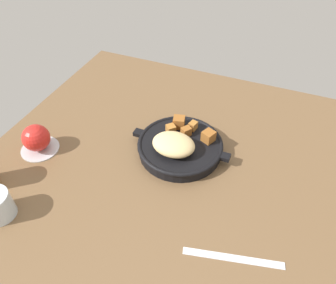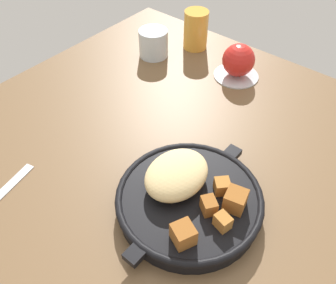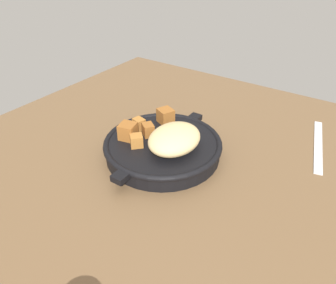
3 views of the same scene
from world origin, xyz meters
The scene contains 5 objects.
ground_plane centered at (0.00, 0.00, -1.20)cm, with size 95.26×96.56×2.40cm, color brown.
cast_iron_skillet centered at (-2.75, -5.33, 2.59)cm, with size 27.72×23.41×7.53cm.
saucer_plate centered at (33.76, 8.20, 0.30)cm, with size 10.47×10.47×0.60cm, color #B7BABF.
red_apple centered at (33.76, 8.20, 4.32)cm, with size 7.44×7.44×7.44cm, color red.
butter_knife centered at (-24.03, 19.50, 0.18)cm, with size 20.96×1.60×0.36cm, color silver.
Camera 1 is at (-23.42, 53.84, 63.30)cm, focal length 34.30 mm.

